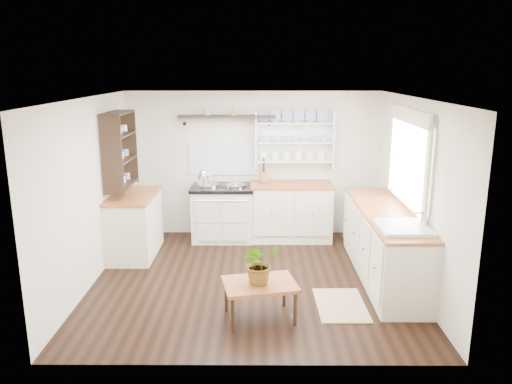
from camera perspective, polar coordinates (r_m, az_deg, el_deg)
floor at (r=6.51m, az=-0.51°, el=-9.98°), size 4.00×3.80×0.01m
wall_back at (r=7.99m, az=-0.35°, el=3.21°), size 4.00×0.02×2.30m
wall_right at (r=6.42m, az=17.62°, el=-0.13°), size 0.02×3.80×2.30m
wall_left at (r=6.47m, az=-18.52°, el=-0.09°), size 0.02×3.80×2.30m
ceiling at (r=5.95m, az=-0.55°, el=10.68°), size 4.00×3.80×0.01m
window at (r=6.46m, az=17.07°, el=3.77°), size 0.08×1.55×1.22m
aga_cooker at (r=7.85m, az=-3.83°, el=-2.34°), size 0.96×0.67×0.89m
back_cabinets at (r=7.87m, az=4.01°, el=-2.15°), size 1.27×0.63×0.90m
right_cabinets at (r=6.63m, az=14.44°, el=-5.71°), size 0.62×2.43×0.90m
belfast_sink at (r=5.83m, az=16.40°, el=-5.02°), size 0.55×0.60×0.45m
left_cabinets at (r=7.40m, az=-13.72°, el=-3.58°), size 0.62×1.13×0.90m
plate_rack at (r=7.90m, az=4.39°, el=6.04°), size 1.20×0.22×0.90m
high_shelf at (r=7.77m, az=-3.35°, el=8.54°), size 1.50×0.29×0.16m
left_shelving at (r=7.19m, az=-15.31°, el=4.75°), size 0.28×0.80×1.05m
kettle at (r=7.61m, az=-6.07°, el=1.73°), size 0.18×0.18×0.21m
utensil_crock at (r=7.80m, az=0.82°, el=1.74°), size 0.13×0.13×0.15m
center_table at (r=5.43m, az=0.44°, el=-10.76°), size 0.86×0.69×0.42m
potted_plant at (r=5.32m, az=0.45°, el=-8.09°), size 0.51×0.48×0.45m
floor_rug at (r=5.93m, az=9.65°, el=-12.61°), size 0.56×0.86×0.02m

